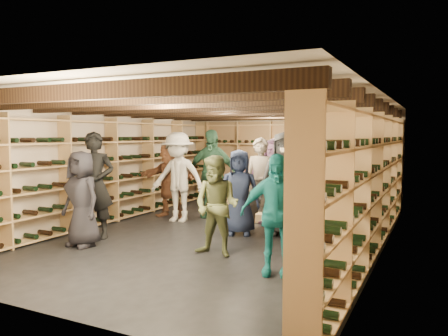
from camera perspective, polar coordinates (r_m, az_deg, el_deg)
ground at (r=8.06m, az=-0.11°, el=-8.55°), size 8.00×8.00×0.00m
walls at (r=7.88m, az=-0.11°, el=-0.01°), size 5.52×8.02×2.40m
ceiling at (r=7.87m, az=-0.11°, el=8.73°), size 5.50×8.00×0.01m
ceiling_joists at (r=7.87m, az=-0.11°, el=7.71°), size 5.40×7.12×0.18m
wine_rack_left at (r=9.32m, az=-14.40°, el=-0.23°), size 0.32×7.50×2.15m
wine_rack_right at (r=7.13m, az=18.73°, el=-1.72°), size 0.32×7.50×2.15m
wine_rack_back at (r=11.43m, az=8.49°, el=0.70°), size 4.70×0.30×2.15m
crate_stack_left at (r=9.16m, az=8.02°, el=-4.85°), size 0.53×0.38×0.68m
crate_stack_right at (r=9.53m, az=2.28°, el=-4.44°), size 0.50×0.34×0.68m
crate_loose at (r=9.17m, az=3.95°, el=-6.42°), size 0.56×0.43×0.17m
person_0 at (r=7.40m, az=-18.11°, el=-3.85°), size 0.81×0.59×1.54m
person_1 at (r=7.88m, az=-16.53°, el=-2.17°), size 0.80×0.68×1.86m
person_2 at (r=6.49m, az=-0.96°, el=-4.97°), size 0.74×0.58×1.50m
person_3 at (r=6.06m, az=10.29°, el=-4.13°), size 1.18×0.68×1.83m
person_4 at (r=5.67m, az=6.75°, el=-6.03°), size 0.98×0.59×1.57m
person_5 at (r=9.61m, az=-7.06°, el=-1.38°), size 1.58×0.57×1.69m
person_6 at (r=7.86m, az=1.98°, el=-3.18°), size 0.87×0.72×1.54m
person_7 at (r=8.23m, az=4.81°, el=-2.10°), size 0.68×0.48×1.75m
person_9 at (r=9.08m, az=-6.02°, el=-1.18°), size 1.25×0.79×1.85m
person_10 at (r=9.48m, az=-1.70°, el=-0.73°), size 1.18×0.63×1.91m
person_11 at (r=8.89m, az=6.65°, el=-1.64°), size 1.69×0.87×1.75m
person_12 at (r=7.88m, az=7.88°, el=-2.03°), size 1.01×0.78×1.86m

